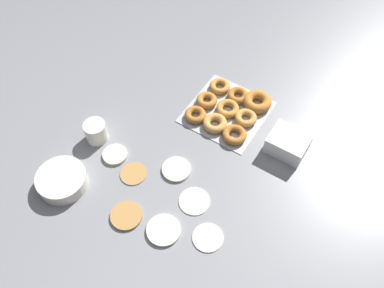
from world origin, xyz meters
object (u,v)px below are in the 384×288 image
Objects in this scene: pancake_5 at (115,155)px; pancake_0 at (194,201)px; pancake_2 at (208,237)px; container_stack at (288,144)px; pancake_6 at (176,170)px; paper_cup at (96,131)px; pancake_4 at (126,216)px; batter_bowl at (62,180)px; pancake_1 at (164,230)px; donut_tray at (230,109)px; pancake_3 at (133,173)px.

pancake_0 is at bearing 179.89° from pancake_5.
container_stack is (-0.06, -0.45, 0.03)m from pancake_2.
pancake_6 is 1.27× the size of paper_cup.
pancake_4 is 0.25m from pancake_5.
pancake_0 and pancake_2 have the same top height.
pancake_0 is at bearing 151.47° from pancake_6.
paper_cup reaches higher than pancake_4.
pancake_6 is (-0.22, -0.06, -0.00)m from pancake_5.
batter_bowl is at bearing 11.06° from pancake_2.
pancake_1 is 0.14m from pancake_2.
batter_bowl is at bearing 4.57° from pancake_4.
paper_cup is at bearing 46.61° from donut_tray.
donut_tray reaches higher than pancake_5.
pancake_6 reaches higher than pancake_3.
pancake_2 is 0.34× the size of donut_tray.
donut_tray is (-0.25, -0.40, 0.01)m from pancake_5.
pancake_1 reaches higher than pancake_4.
pancake_1 is at bearing 79.28° from pancake_0.
container_stack is at bearing -144.79° from pancake_5.
donut_tray is at bearing -118.76° from batter_bowl.
pancake_5 is 0.87× the size of pancake_6.
paper_cup is at bearing -22.14° from pancake_1.
pancake_5 reaches higher than pancake_4.
pancake_2 and pancake_3 have the same top height.
pancake_6 is (-0.12, -0.09, 0.00)m from pancake_3.
pancake_5 is at bearing -14.53° from pancake_3.
donut_tray is at bearing -9.07° from container_stack.
batter_bowl is 0.81m from container_stack.
pancake_6 is at bearing -139.56° from batter_bowl.
container_stack is at bearing -151.61° from paper_cup.
pancake_1 is 1.24× the size of pancake_5.
pancake_3 is at bearing 165.47° from pancake_5.
container_stack is (-0.51, -0.36, 0.03)m from pancake_5.
pancake_6 is 0.34m from donut_tray.
paper_cup is (0.21, -0.05, 0.04)m from pancake_3.
donut_tray is 1.73× the size of batter_bowl.
pancake_3 is at bearing -28.81° from pancake_1.
batter_bowl reaches higher than pancake_4.
container_stack reaches higher than pancake_0.
pancake_5 reaches higher than pancake_1.
pancake_1 is at bearing -169.40° from pancake_4.
pancake_0 is 0.45m from paper_cup.
pancake_6 is 0.33m from paper_cup.
pancake_4 is at bearing 58.15° from container_stack.
donut_tray reaches higher than pancake_3.
batter_bowl is 1.24× the size of container_stack.
pancake_3 is at bearing -60.55° from pancake_4.
pancake_0 is 0.14m from pancake_2.
pancake_6 is 0.42m from container_stack.
container_stack is at bearing 170.93° from donut_tray.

